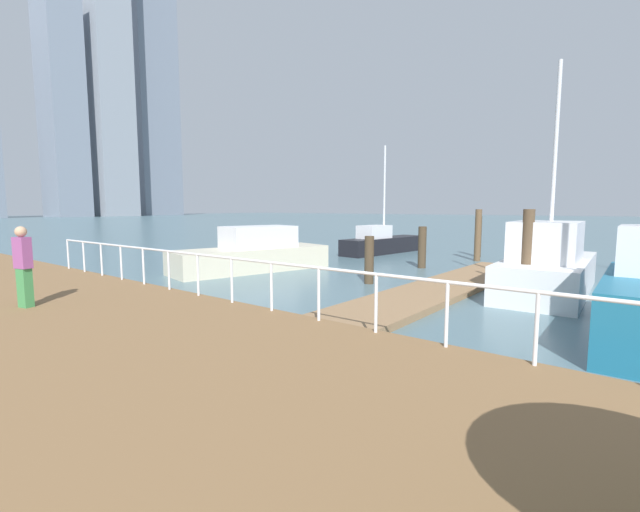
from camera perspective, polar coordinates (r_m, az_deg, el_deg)
ground_plane at (r=18.39m, az=-19.27°, el=-2.14°), size 300.00×300.00×0.00m
floating_dock at (r=14.21m, az=15.85°, el=-4.09°), size 13.55×2.00×0.18m
boardwalk_railing at (r=8.05m, az=3.46°, el=-3.68°), size 0.06×24.82×1.08m
dock_piling_0 at (r=13.07m, az=25.65°, el=-0.06°), size 0.30×0.30×2.58m
dock_piling_1 at (r=14.96m, az=6.51°, el=-0.52°), size 0.32×0.32×1.65m
dock_piling_2 at (r=19.26m, az=13.34°, el=1.12°), size 0.35×0.35×1.81m
dock_piling_3 at (r=22.56m, az=20.13°, el=2.59°), size 0.31×0.31×2.54m
dock_piling_4 at (r=24.59m, az=20.20°, el=2.44°), size 0.31×0.31×2.18m
moored_boat_0 at (r=25.14m, az=8.20°, el=1.75°), size 6.44×2.00×6.11m
moored_boat_1 at (r=14.77m, az=27.85°, el=-1.27°), size 6.22×2.47×6.90m
moored_boat_5 at (r=18.19m, az=-8.83°, el=0.30°), size 6.90×3.53×1.85m
pedestrian_1 at (r=11.61m, az=-34.56°, el=-0.99°), size 0.30×0.40×1.81m
skyline_tower_4 at (r=147.01m, az=-30.93°, el=16.51°), size 9.85×11.03×61.34m
skyline_tower_5 at (r=153.18m, az=-25.94°, el=20.24°), size 11.52×8.15×81.76m
skyline_tower_6 at (r=168.97m, az=-21.07°, el=19.35°), size 14.71×11.45×83.38m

